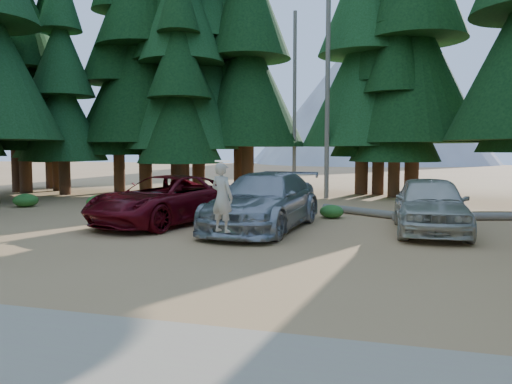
# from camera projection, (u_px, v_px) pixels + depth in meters

# --- Properties ---
(ground) EXTENTS (160.00, 160.00, 0.00)m
(ground) POSITION_uv_depth(u_px,v_px,m) (212.00, 253.00, 12.11)
(ground) COLOR #AB7A48
(ground) RESTS_ON ground
(gravel_strip) EXTENTS (26.00, 3.50, 0.01)m
(gravel_strip) POSITION_uv_depth(u_px,v_px,m) (15.00, 362.00, 5.87)
(gravel_strip) COLOR tan
(gravel_strip) RESTS_ON ground
(forest_belt_north) EXTENTS (36.00, 7.00, 22.00)m
(forest_belt_north) POSITION_uv_depth(u_px,v_px,m) (312.00, 197.00, 26.49)
(forest_belt_north) COLOR black
(forest_belt_north) RESTS_ON ground
(snag_front) EXTENTS (0.24, 0.24, 12.00)m
(snag_front) POSITION_uv_depth(u_px,v_px,m) (328.00, 81.00, 25.29)
(snag_front) COLOR #6F6559
(snag_front) RESTS_ON ground
(snag_back) EXTENTS (0.20, 0.20, 10.00)m
(snag_back) POSITION_uv_depth(u_px,v_px,m) (295.00, 104.00, 27.36)
(snag_back) COLOR #6F6559
(snag_back) RESTS_ON ground
(mountain_peak) EXTENTS (48.00, 50.00, 28.00)m
(mountain_peak) POSITION_uv_depth(u_px,v_px,m) (361.00, 97.00, 96.35)
(mountain_peak) COLOR gray
(mountain_peak) RESTS_ON ground
(red_pickup) EXTENTS (4.18, 6.39, 1.63)m
(red_pickup) POSITION_uv_depth(u_px,v_px,m) (166.00, 200.00, 16.87)
(red_pickup) COLOR #610812
(red_pickup) RESTS_ON ground
(silver_minivan_center) EXTENTS (2.96, 6.28, 1.77)m
(silver_minivan_center) POSITION_uv_depth(u_px,v_px,m) (264.00, 201.00, 15.73)
(silver_minivan_center) COLOR #9EA1A5
(silver_minivan_center) RESTS_ON ground
(silver_minivan_right) EXTENTS (2.18, 5.11, 1.72)m
(silver_minivan_right) POSITION_uv_depth(u_px,v_px,m) (430.00, 204.00, 15.09)
(silver_minivan_right) COLOR beige
(silver_minivan_right) RESTS_ON ground
(frisbee_player) EXTENTS (0.70, 0.58, 1.70)m
(frisbee_player) POSITION_uv_depth(u_px,v_px,m) (222.00, 197.00, 11.80)
(frisbee_player) COLOR beige
(frisbee_player) RESTS_ON ground
(log_left) EXTENTS (4.11, 1.64, 0.30)m
(log_left) POSITION_uv_depth(u_px,v_px,m) (139.00, 207.00, 20.68)
(log_left) COLOR #6F6559
(log_left) RESTS_ON ground
(log_mid) EXTENTS (3.03, 2.20, 0.29)m
(log_mid) POSITION_uv_depth(u_px,v_px,m) (358.00, 211.00, 19.23)
(log_mid) COLOR #6F6559
(log_mid) RESTS_ON ground
(log_right) EXTENTS (4.28, 1.55, 0.28)m
(log_right) POSITION_uv_depth(u_px,v_px,m) (454.00, 216.00, 17.71)
(log_right) COLOR #6F6559
(log_right) RESTS_ON ground
(shrub_far_left) EXTENTS (1.11, 1.11, 0.61)m
(shrub_far_left) POSITION_uv_depth(u_px,v_px,m) (100.00, 202.00, 21.06)
(shrub_far_left) COLOR #1B5B1F
(shrub_far_left) RESTS_ON ground
(shrub_left) EXTENTS (0.69, 0.69, 0.38)m
(shrub_left) POSITION_uv_depth(u_px,v_px,m) (250.00, 205.00, 21.02)
(shrub_left) COLOR #1B5B1F
(shrub_left) RESTS_ON ground
(shrub_center_left) EXTENTS (1.18, 1.18, 0.65)m
(shrub_center_left) POSITION_uv_depth(u_px,v_px,m) (274.00, 207.00, 19.02)
(shrub_center_left) COLOR #1B5B1F
(shrub_center_left) RESTS_ON ground
(shrub_center_right) EXTENTS (0.88, 0.88, 0.48)m
(shrub_center_right) POSITION_uv_depth(u_px,v_px,m) (332.00, 211.00, 18.33)
(shrub_center_right) COLOR #1B5B1F
(shrub_center_right) RESTS_ON ground
(shrub_right) EXTENTS (0.94, 0.94, 0.52)m
(shrub_right) POSITION_uv_depth(u_px,v_px,m) (441.00, 215.00, 17.26)
(shrub_right) COLOR #1B5B1F
(shrub_right) RESTS_ON ground
(shrub_far_right) EXTENTS (1.11, 1.11, 0.61)m
(shrub_far_right) POSITION_uv_depth(u_px,v_px,m) (450.00, 206.00, 19.49)
(shrub_far_right) COLOR #1B5B1F
(shrub_far_right) RESTS_ON ground
(shrub_edge_west) EXTENTS (1.06, 1.06, 0.58)m
(shrub_edge_west) POSITION_uv_depth(u_px,v_px,m) (26.00, 200.00, 21.93)
(shrub_edge_west) COLOR #1B5B1F
(shrub_edge_west) RESTS_ON ground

